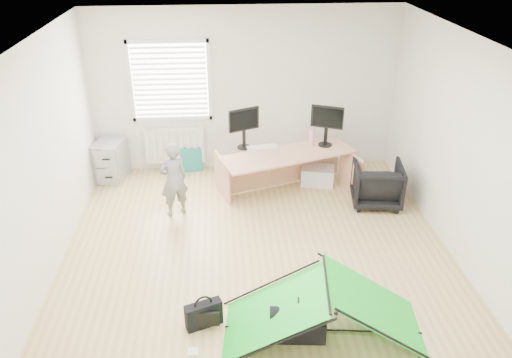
{
  "coord_description": "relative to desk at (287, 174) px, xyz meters",
  "views": [
    {
      "loc": [
        -0.42,
        -5.13,
        3.87
      ],
      "look_at": [
        0.0,
        0.4,
        0.95
      ],
      "focal_mm": 35.0,
      "sensor_mm": 36.0,
      "label": 1
    }
  ],
  "objects": [
    {
      "name": "ground",
      "position": [
        -0.58,
        -1.67,
        -0.35
      ],
      "size": [
        5.5,
        5.5,
        0.0
      ],
      "primitive_type": "plane",
      "color": "tan",
      "rests_on": "ground"
    },
    {
      "name": "thermos",
      "position": [
        0.41,
        0.28,
        0.49
      ],
      "size": [
        0.1,
        0.1,
        0.28
      ],
      "primitive_type": "cylinder",
      "rotation": [
        0.0,
        0.0,
        0.31
      ],
      "color": "#CF7494",
      "rests_on": "desk"
    },
    {
      "name": "kite",
      "position": [
        -0.01,
        -2.96,
        -0.03
      ],
      "size": [
        2.16,
        1.15,
        0.64
      ],
      "primitive_type": null,
      "rotation": [
        0.0,
        0.0,
        -0.12
      ],
      "color": "green",
      "rests_on": "ground"
    },
    {
      "name": "desk",
      "position": [
        0.0,
        0.0,
        0.0
      ],
      "size": [
        2.13,
        1.26,
        0.69
      ],
      "primitive_type": "cube",
      "rotation": [
        0.0,
        0.0,
        0.33
      ],
      "color": "tan",
      "rests_on": "ground"
    },
    {
      "name": "duffel_bag",
      "position": [
        -0.29,
        -2.99,
        -0.22
      ],
      "size": [
        0.6,
        0.34,
        0.25
      ],
      "primitive_type": "cube",
      "rotation": [
        0.0,
        0.0,
        -0.09
      ],
      "color": "black",
      "rests_on": "ground"
    },
    {
      "name": "monitor_left",
      "position": [
        -0.65,
        0.27,
        0.58
      ],
      "size": [
        0.5,
        0.3,
        0.48
      ],
      "primitive_type": "cube",
      "rotation": [
        0.0,
        0.0,
        0.42
      ],
      "color": "black",
      "rests_on": "desk"
    },
    {
      "name": "filing_cabinet",
      "position": [
        -2.82,
        0.75,
        -0.02
      ],
      "size": [
        0.53,
        0.64,
        0.66
      ],
      "primitive_type": "cube",
      "rotation": [
        0.0,
        0.0,
        -0.22
      ],
      "color": "#9B9DA0",
      "rests_on": "ground"
    },
    {
      "name": "radiator",
      "position": [
        -1.78,
        1.0,
        0.1
      ],
      "size": [
        1.0,
        0.12,
        0.6
      ],
      "primitive_type": "cube",
      "color": "silver",
      "rests_on": "back_wall"
    },
    {
      "name": "window",
      "position": [
        -1.78,
        1.04,
        1.2
      ],
      "size": [
        1.2,
        0.06,
        1.2
      ],
      "primitive_type": "cube",
      "color": "silver",
      "rests_on": "back_wall"
    },
    {
      "name": "person",
      "position": [
        -1.7,
        -0.47,
        0.22
      ],
      "size": [
        0.49,
        0.42,
        1.13
      ],
      "primitive_type": "imported",
      "rotation": [
        0.0,
        0.0,
        3.58
      ],
      "color": "slate",
      "rests_on": "ground"
    },
    {
      "name": "monitor_right",
      "position": [
        0.62,
        0.27,
        0.59
      ],
      "size": [
        0.5,
        0.3,
        0.48
      ],
      "primitive_type": "cube",
      "rotation": [
        0.0,
        0.0,
        -0.41
      ],
      "color": "black",
      "rests_on": "desk"
    },
    {
      "name": "office_chair",
      "position": [
        1.3,
        -0.38,
        -0.02
      ],
      "size": [
        0.81,
        0.83,
        0.66
      ],
      "primitive_type": "imported",
      "rotation": [
        0.0,
        0.0,
        2.99
      ],
      "color": "black",
      "rests_on": "ground"
    },
    {
      "name": "tote_bag",
      "position": [
        -1.52,
        0.95,
        -0.13
      ],
      "size": [
        0.38,
        0.21,
        0.42
      ],
      "primitive_type": "cube",
      "rotation": [
        0.0,
        0.0,
        0.14
      ],
      "color": "teal",
      "rests_on": "ground"
    },
    {
      "name": "back_wall",
      "position": [
        -0.58,
        1.08,
        1.0
      ],
      "size": [
        5.0,
        0.02,
        2.7
      ],
      "primitive_type": "cube",
      "color": "silver",
      "rests_on": "ground"
    },
    {
      "name": "laptop_bag",
      "position": [
        -1.25,
        -2.78,
        -0.2
      ],
      "size": [
        0.41,
        0.25,
        0.29
      ],
      "primitive_type": "cube",
      "rotation": [
        0.0,
        0.0,
        0.36
      ],
      "color": "black",
      "rests_on": "ground"
    },
    {
      "name": "keyboard",
      "position": [
        -0.38,
        0.24,
        0.36
      ],
      "size": [
        0.49,
        0.23,
        0.02
      ],
      "primitive_type": "cube",
      "rotation": [
        0.0,
        0.0,
        0.15
      ],
      "color": "beige",
      "rests_on": "desk"
    },
    {
      "name": "storage_crate",
      "position": [
        0.54,
        0.31,
        -0.2
      ],
      "size": [
        0.58,
        0.47,
        0.29
      ],
      "primitive_type": "cube",
      "rotation": [
        0.0,
        0.0,
        -0.22
      ],
      "color": "silver",
      "rests_on": "ground"
    },
    {
      "name": "white_box",
      "position": [
        -1.35,
        -3.22,
        -0.3
      ],
      "size": [
        0.1,
        0.1,
        0.1
      ],
      "primitive_type": "cube",
      "rotation": [
        0.0,
        0.0,
        0.04
      ],
      "color": "silver",
      "rests_on": "ground"
    }
  ]
}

